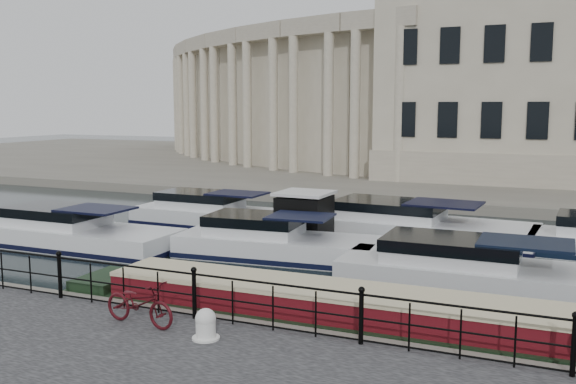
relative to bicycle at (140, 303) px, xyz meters
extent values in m
plane|color=black|center=(0.88, 3.12, -1.05)|extent=(160.00, 160.00, 0.00)
cube|color=#6B665B|center=(0.88, 42.12, -0.78)|extent=(120.00, 42.00, 0.55)
cylinder|color=black|center=(-3.12, 0.87, 0.05)|extent=(0.10, 0.10, 1.10)
sphere|color=black|center=(-3.12, 0.87, 0.65)|extent=(0.14, 0.14, 0.14)
cylinder|color=black|center=(0.88, 0.87, 0.05)|extent=(0.10, 0.10, 1.10)
sphere|color=black|center=(0.88, 0.87, 0.65)|extent=(0.14, 0.14, 0.14)
cylinder|color=black|center=(4.88, 0.87, 0.05)|extent=(0.10, 0.10, 1.10)
sphere|color=black|center=(4.88, 0.87, 0.65)|extent=(0.14, 0.14, 0.14)
cylinder|color=black|center=(8.88, 0.87, 0.05)|extent=(0.10, 0.10, 1.10)
sphere|color=black|center=(8.88, 0.87, 0.65)|extent=(0.14, 0.14, 0.14)
cylinder|color=black|center=(0.88, 0.87, 0.55)|extent=(24.00, 0.05, 0.05)
cylinder|color=black|center=(0.88, 0.87, 0.05)|extent=(24.00, 0.04, 0.04)
cylinder|color=black|center=(0.88, 0.87, -0.42)|extent=(24.00, 0.04, 0.04)
cube|color=#ADA38C|center=(6.88, 36.12, 6.50)|extent=(20.00, 14.00, 14.00)
cube|color=#9E937F|center=(6.88, 36.12, 0.50)|extent=(20.30, 14.30, 2.00)
cube|color=#ADA38C|center=(-2.44, 32.15, 5.00)|extent=(5.73, 4.06, 11.00)
cube|color=#9E937F|center=(-2.88, 30.20, 9.90)|extent=(5.62, 2.73, 1.20)
cylinder|color=#ADA38C|center=(-1.40, 29.28, 4.40)|extent=(0.70, 0.70, 9.80)
cylinder|color=#ADA38C|center=(-4.60, 30.00, 4.40)|extent=(0.70, 0.70, 9.80)
cube|color=#ADA38C|center=(-7.40, 33.57, 5.00)|extent=(5.90, 4.56, 11.00)
cube|color=#9E937F|center=(-8.07, 31.68, 9.90)|extent=(5.62, 3.30, 1.20)
cylinder|color=#ADA38C|center=(-6.71, 30.60, 4.40)|extent=(0.70, 0.70, 9.80)
cylinder|color=#ADA38C|center=(-9.80, 31.69, 4.40)|extent=(0.70, 0.70, 9.80)
cube|color=#ADA38C|center=(-12.15, 35.57, 5.00)|extent=(5.99, 4.99, 11.00)
cube|color=#9E937F|center=(-13.04, 33.78, 9.90)|extent=(5.55, 3.83, 1.20)
cylinder|color=#ADA38C|center=(-11.82, 32.54, 4.40)|extent=(0.70, 0.70, 9.80)
cylinder|color=#ADA38C|center=(-14.76, 33.99, 4.40)|extent=(0.70, 0.70, 9.80)
cube|color=#ADA38C|center=(-16.63, 38.12, 5.00)|extent=(5.99, 5.36, 11.00)
cube|color=#9E937F|center=(-17.73, 36.45, 9.90)|extent=(5.40, 4.29, 1.20)
cylinder|color=#ADA38C|center=(-16.66, 35.08, 4.40)|extent=(0.70, 0.70, 9.80)
cylinder|color=#ADA38C|center=(-19.41, 36.87, 4.40)|extent=(0.70, 0.70, 9.80)
cube|color=#ADA38C|center=(-20.77, 41.20, 5.00)|extent=(5.91, 5.64, 11.00)
cube|color=#9E937F|center=(-22.06, 39.67, 9.90)|extent=(5.16, 4.70, 1.20)
cylinder|color=#ADA38C|center=(-21.17, 38.17, 4.40)|extent=(0.70, 0.70, 9.80)
cylinder|color=#ADA38C|center=(-23.68, 40.29, 4.40)|extent=(0.70, 0.70, 9.80)
cube|color=#ADA38C|center=(-24.52, 44.75, 5.00)|extent=(5.74, 5.85, 11.00)
cube|color=#9E937F|center=(-25.98, 43.38, 9.90)|extent=(4.86, 5.04, 1.20)
cylinder|color=#ADA38C|center=(-25.27, 41.79, 4.40)|extent=(0.70, 0.70, 9.80)
cylinder|color=#ADA38C|center=(-27.51, 44.19, 4.40)|extent=(0.70, 0.70, 9.80)
cube|color=#ADA38C|center=(-27.81, 48.72, 5.00)|extent=(5.49, 5.97, 11.00)
cube|color=#9E937F|center=(-29.42, 47.53, 9.90)|extent=(4.48, 5.30, 1.20)
cylinder|color=#ADA38C|center=(-28.91, 45.87, 4.40)|extent=(0.70, 0.70, 9.80)
cylinder|color=#ADA38C|center=(-30.85, 48.52, 4.40)|extent=(0.70, 0.70, 9.80)
cube|color=#ADA38C|center=(-30.60, 53.05, 5.00)|extent=(5.16, 6.00, 11.00)
cube|color=#9E937F|center=(-32.34, 52.07, 9.90)|extent=(4.04, 5.49, 1.20)
cylinder|color=#ADA38C|center=(-32.03, 50.36, 4.40)|extent=(0.70, 0.70, 9.80)
cylinder|color=#ADA38C|center=(-33.64, 53.22, 4.40)|extent=(0.70, 0.70, 9.80)
cube|color=#ADA38C|center=(-32.85, 57.69, 5.00)|extent=(4.76, 5.95, 11.00)
cube|color=#9E937F|center=(-34.70, 56.92, 9.90)|extent=(3.54, 5.60, 1.20)
cylinder|color=#ADA38C|center=(-34.60, 55.19, 4.40)|extent=(0.70, 0.70, 9.80)
cylinder|color=#ADA38C|center=(-35.85, 58.22, 4.40)|extent=(0.70, 0.70, 9.80)
imported|color=#400B11|center=(0.00, 0.00, 0.00)|extent=(1.98, 0.88, 1.01)
cylinder|color=silver|center=(1.80, -0.16, -0.28)|extent=(0.42, 0.42, 0.44)
sphere|color=silver|center=(1.80, -0.16, -0.06)|extent=(0.44, 0.44, 0.44)
cylinder|color=silver|center=(1.80, -0.16, -0.48)|extent=(0.59, 0.59, 0.04)
cube|color=black|center=(4.11, 2.45, -0.95)|extent=(15.34, 2.27, 0.92)
cube|color=#580C14|center=(4.11, 2.45, -0.30)|extent=(12.27, 1.92, 0.71)
cube|color=beige|center=(4.11, 2.45, 0.10)|extent=(12.27, 1.98, 0.10)
cube|color=#6B665B|center=(-0.71, 11.52, -1.00)|extent=(2.77, 2.32, 0.23)
cube|color=black|center=(-0.71, 11.52, 0.05)|extent=(1.85, 1.85, 1.65)
cube|color=silver|center=(-0.71, 11.52, 1.00)|extent=(2.03, 2.03, 0.11)
cube|color=white|center=(-8.62, 7.61, -0.85)|extent=(8.32, 2.87, 1.20)
cube|color=black|center=(-8.62, 7.61, -0.93)|extent=(8.40, 2.90, 0.18)
cube|color=white|center=(-9.62, 7.61, 0.00)|extent=(3.75, 2.34, 0.90)
cube|color=black|center=(-7.63, 7.61, 0.50)|extent=(2.50, 2.00, 0.08)
cube|color=white|center=(-0.79, 9.14, -0.85)|extent=(7.42, 3.20, 1.20)
cube|color=black|center=(-0.79, 9.14, -0.93)|extent=(7.49, 3.23, 0.18)
cube|color=white|center=(-1.66, 9.07, 0.00)|extent=(3.42, 2.40, 0.90)
cube|color=black|center=(0.07, 9.21, 0.50)|extent=(2.31, 2.00, 0.08)
cube|color=silver|center=(6.61, 7.76, -0.85)|extent=(8.62, 2.86, 1.20)
cube|color=black|center=(6.61, 7.76, -0.93)|extent=(8.71, 2.89, 0.18)
cube|color=silver|center=(5.57, 7.76, 0.00)|extent=(3.89, 2.33, 0.90)
cube|color=black|center=(7.64, 7.77, 0.50)|extent=(2.59, 1.99, 0.08)
cube|color=silver|center=(-5.72, 13.57, -0.85)|extent=(8.02, 2.70, 1.20)
cube|color=black|center=(-5.72, 13.57, -0.93)|extent=(8.10, 2.72, 0.18)
cube|color=silver|center=(-6.68, 13.58, 0.00)|extent=(3.62, 2.18, 0.90)
cube|color=black|center=(-4.76, 13.56, 0.50)|extent=(2.42, 1.86, 0.08)
cube|color=white|center=(3.07, 14.32, -0.85)|extent=(9.57, 3.84, 1.20)
cube|color=black|center=(3.07, 14.32, -0.93)|extent=(9.67, 3.88, 0.18)
cube|color=white|center=(1.94, 14.39, 0.00)|extent=(4.38, 2.93, 0.90)
cube|color=black|center=(4.19, 14.25, 0.50)|extent=(2.95, 2.45, 0.08)
camera|label=1|loc=(8.59, -11.36, 4.38)|focal=40.00mm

